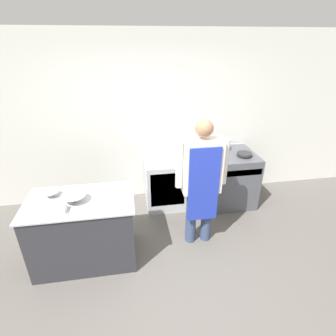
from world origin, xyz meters
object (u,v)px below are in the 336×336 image
at_px(stock_pot, 219,143).
at_px(saute_pan, 245,154).
at_px(person_cook, 201,178).
at_px(fridge_unit, 165,182).
at_px(stove, 229,178).
at_px(mixing_bowl, 74,198).
at_px(plastic_tub, 60,210).

distance_m(stock_pot, saute_pan, 0.44).
bearing_deg(person_cook, fridge_unit, 107.70).
xyz_separation_m(stove, fridge_unit, (-1.08, 0.09, -0.04)).
height_order(stove, stock_pot, stock_pot).
bearing_deg(saute_pan, mixing_bowl, -160.32).
relative_size(person_cook, plastic_tub, 14.50).
bearing_deg(plastic_tub, stove, 26.34).
xyz_separation_m(stove, stock_pot, (-0.17, 0.14, 0.58)).
bearing_deg(mixing_bowl, fridge_unit, 42.19).
height_order(mixing_bowl, saute_pan, mixing_bowl).
bearing_deg(stock_pot, fridge_unit, -176.78).
bearing_deg(person_cook, saute_pan, 39.73).
relative_size(fridge_unit, person_cook, 0.47).
distance_m(person_cook, saute_pan, 1.20).
bearing_deg(stock_pot, stove, -38.63).
distance_m(person_cook, stock_pot, 1.20).
bearing_deg(plastic_tub, stock_pot, 30.75).
bearing_deg(stock_pot, saute_pan, -39.99).
height_order(stove, fridge_unit, stove).
relative_size(stock_pot, saute_pan, 1.18).
bearing_deg(person_cook, stove, 49.58).
bearing_deg(fridge_unit, stock_pot, 3.22).
height_order(person_cook, plastic_tub, person_cook).
distance_m(stove, saute_pan, 0.52).
height_order(person_cook, stock_pot, person_cook).
bearing_deg(saute_pan, fridge_unit, 169.80).
distance_m(person_cook, mixing_bowl, 1.53).
bearing_deg(plastic_tub, person_cook, 10.07).
bearing_deg(stove, fridge_unit, 175.41).
height_order(fridge_unit, mixing_bowl, mixing_bowl).
bearing_deg(stock_pot, person_cook, -119.78).
height_order(person_cook, mixing_bowl, person_cook).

